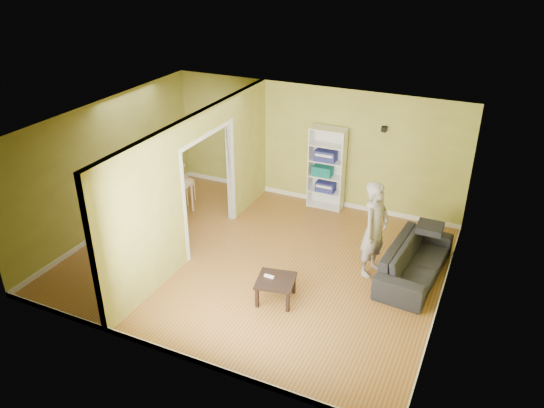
# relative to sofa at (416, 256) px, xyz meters

# --- Properties ---
(room_shell) EXTENTS (6.50, 6.50, 6.50)m
(room_shell) POSITION_rel_sofa_xyz_m (-2.70, -0.69, 0.90)
(room_shell) COLOR olive
(room_shell) RESTS_ON ground
(partition) EXTENTS (0.22, 5.50, 2.60)m
(partition) POSITION_rel_sofa_xyz_m (-3.90, -0.69, 0.90)
(partition) COLOR #B6B84D
(partition) RESTS_ON ground
(wall_speaker) EXTENTS (0.10, 0.10, 0.10)m
(wall_speaker) POSITION_rel_sofa_xyz_m (-1.20, 2.00, 1.50)
(wall_speaker) COLOR black
(wall_speaker) RESTS_ON room_shell
(sofa) EXTENTS (2.19, 1.09, 0.81)m
(sofa) POSITION_rel_sofa_xyz_m (0.00, 0.00, 0.00)
(sofa) COLOR black
(sofa) RESTS_ON ground
(person) EXTENTS (0.86, 0.75, 2.03)m
(person) POSITION_rel_sofa_xyz_m (-0.71, -0.20, 0.61)
(person) COLOR slate
(person) RESTS_ON ground
(bookshelf) EXTENTS (0.76, 0.33, 1.80)m
(bookshelf) POSITION_rel_sofa_xyz_m (-2.30, 1.91, 0.50)
(bookshelf) COLOR white
(bookshelf) RESTS_ON ground
(paper_box_navy_a) EXTENTS (0.41, 0.27, 0.21)m
(paper_box_navy_a) POSITION_rel_sofa_xyz_m (-2.31, 1.86, 0.08)
(paper_box_navy_a) COLOR navy
(paper_box_navy_a) RESTS_ON bookshelf
(paper_box_teal) EXTENTS (0.41, 0.27, 0.21)m
(paper_box_teal) POSITION_rel_sofa_xyz_m (-2.39, 1.86, 0.44)
(paper_box_teal) COLOR #1D6049
(paper_box_teal) RESTS_ON bookshelf
(paper_box_navy_b) EXTENTS (0.45, 0.29, 0.23)m
(paper_box_navy_b) POSITION_rel_sofa_xyz_m (-2.34, 1.86, 0.80)
(paper_box_navy_b) COLOR #121B47
(paper_box_navy_b) RESTS_ON bookshelf
(coffee_table) EXTENTS (0.60, 0.60, 0.40)m
(coffee_table) POSITION_rel_sofa_xyz_m (-1.90, -1.65, -0.06)
(coffee_table) COLOR #311E19
(coffee_table) RESTS_ON ground
(game_controller) EXTENTS (0.16, 0.04, 0.03)m
(game_controller) POSITION_rel_sofa_xyz_m (-2.03, -1.63, 0.01)
(game_controller) COLOR white
(game_controller) RESTS_ON coffee_table
(dining_table) EXTENTS (1.12, 0.74, 0.70)m
(dining_table) POSITION_rel_sofa_xyz_m (-5.32, 0.11, 0.22)
(dining_table) COLOR #D9AE8B
(dining_table) RESTS_ON ground
(chair_left) EXTENTS (0.63, 0.63, 1.05)m
(chair_left) POSITION_rel_sofa_xyz_m (-6.12, 0.16, 0.12)
(chair_left) COLOR #D8B36F
(chair_left) RESTS_ON ground
(chair_near) EXTENTS (0.50, 0.50, 1.00)m
(chair_near) POSITION_rel_sofa_xyz_m (-5.32, -0.48, 0.10)
(chair_near) COLOR tan
(chair_near) RESTS_ON ground
(chair_far) EXTENTS (0.48, 0.48, 1.01)m
(chair_far) POSITION_rel_sofa_xyz_m (-5.22, 0.78, 0.10)
(chair_far) COLOR tan
(chair_far) RESTS_ON ground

